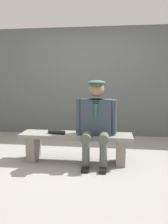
{
  "coord_description": "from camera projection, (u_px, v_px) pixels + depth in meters",
  "views": [
    {
      "loc": [
        -0.59,
        3.49,
        1.32
      ],
      "look_at": [
        -0.13,
        0.0,
        0.81
      ],
      "focal_mm": 36.69,
      "sensor_mm": 36.0,
      "label": 1
    }
  ],
  "objects": [
    {
      "name": "seated_man",
      "position": [
        96.0,
        119.0,
        3.49
      ],
      "size": [
        0.63,
        0.59,
        1.3
      ],
      "color": "#2F3946",
      "rests_on": "ground"
    },
    {
      "name": "ground_plane",
      "position": [
        76.0,
        161.0,
        3.69
      ],
      "size": [
        30.0,
        30.0,
        0.0
      ],
      "primitive_type": "plane",
      "color": "gray"
    },
    {
      "name": "rolled_magazine",
      "position": [
        57.0,
        132.0,
        3.6
      ],
      "size": [
        0.28,
        0.11,
        0.06
      ],
      "primitive_type": "cylinder",
      "rotation": [
        0.0,
        1.57,
        -0.19
      ],
      "color": "black",
      "rests_on": "bench"
    },
    {
      "name": "stadium_wall",
      "position": [
        89.0,
        82.0,
        5.41
      ],
      "size": [
        12.0,
        0.24,
        2.48
      ],
      "primitive_type": "cube",
      "color": "#515555",
      "rests_on": "ground"
    },
    {
      "name": "bench",
      "position": [
        76.0,
        142.0,
        3.65
      ],
      "size": [
        1.77,
        0.41,
        0.46
      ],
      "color": "slate",
      "rests_on": "ground"
    }
  ]
}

